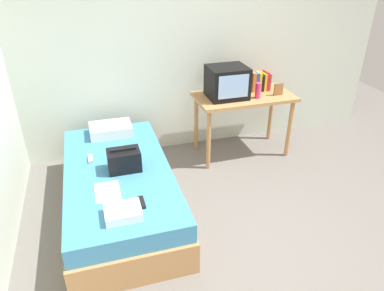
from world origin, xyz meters
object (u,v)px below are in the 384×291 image
(picture_frame, at_px, (278,89))
(remote_silver, at_px, (90,159))
(desk, at_px, (244,103))
(pillow, at_px, (111,129))
(magazine, at_px, (107,192))
(remote_dark, at_px, (142,202))
(tv, at_px, (227,82))
(handbag, at_px, (124,160))
(bed, at_px, (120,190))
(water_bottle, at_px, (258,91))
(folded_towel, at_px, (123,212))
(book_row, at_px, (260,81))

(picture_frame, height_order, remote_silver, picture_frame)
(desk, distance_m, pillow, 1.59)
(magazine, bearing_deg, remote_dark, -43.26)
(desk, bearing_deg, tv, 179.06)
(desk, relative_size, picture_frame, 7.95)
(handbag, relative_size, remote_silver, 2.08)
(bed, distance_m, tv, 1.71)
(water_bottle, distance_m, handbag, 1.78)
(pillow, xyz_separation_m, remote_dark, (0.12, -1.34, -0.05))
(picture_frame, distance_m, folded_towel, 2.42)
(picture_frame, relative_size, magazine, 0.50)
(bed, relative_size, folded_towel, 7.14)
(handbag, bearing_deg, pillow, 93.82)
(book_row, bearing_deg, handbag, -153.93)
(picture_frame, bearing_deg, pillow, 175.84)
(remote_silver, bearing_deg, tv, 16.70)
(tv, bearing_deg, bed, -152.12)
(remote_dark, distance_m, remote_silver, 0.91)
(water_bottle, distance_m, pillow, 1.73)
(desk, height_order, handbag, desk)
(remote_dark, height_order, folded_towel, folded_towel)
(picture_frame, bearing_deg, folded_towel, -146.78)
(desk, bearing_deg, remote_silver, -165.37)
(water_bottle, height_order, pillow, water_bottle)
(remote_dark, bearing_deg, desk, 41.81)
(picture_frame, height_order, folded_towel, picture_frame)
(handbag, bearing_deg, bed, 154.71)
(desk, xyz_separation_m, water_bottle, (0.11, -0.13, 0.19))
(pillow, bearing_deg, book_row, 2.65)
(desk, distance_m, picture_frame, 0.43)
(remote_silver, bearing_deg, book_row, 15.90)
(bed, xyz_separation_m, remote_silver, (-0.23, 0.24, 0.25))
(remote_silver, bearing_deg, desk, 14.63)
(folded_towel, bearing_deg, handbag, 81.61)
(magazine, bearing_deg, remote_silver, 100.65)
(bed, height_order, book_row, book_row)
(water_bottle, bearing_deg, pillow, 174.74)
(desk, bearing_deg, magazine, -148.07)
(magazine, distance_m, remote_silver, 0.60)
(book_row, xyz_separation_m, picture_frame, (0.14, -0.23, -0.04))
(desk, xyz_separation_m, folded_towel, (-1.63, -1.43, -0.16))
(book_row, xyz_separation_m, magazine, (-1.96, -1.18, -0.41))
(remote_dark, bearing_deg, tv, 46.67)
(water_bottle, xyz_separation_m, picture_frame, (0.27, 0.01, -0.02))
(picture_frame, bearing_deg, remote_dark, -147.03)
(tv, xyz_separation_m, magazine, (-1.49, -1.08, -0.48))
(book_row, relative_size, remote_dark, 1.51)
(bed, distance_m, remote_silver, 0.42)
(desk, height_order, picture_frame, picture_frame)
(pillow, distance_m, remote_silver, 0.57)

